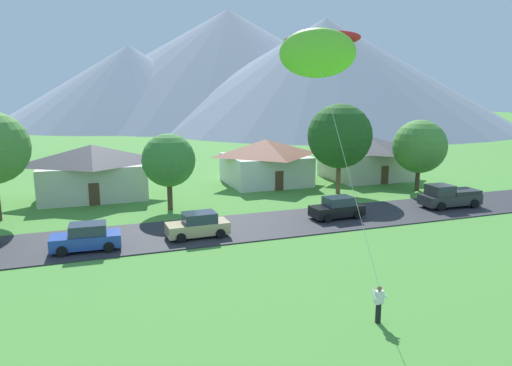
{
  "coord_description": "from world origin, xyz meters",
  "views": [
    {
      "loc": [
        -5.95,
        -2.79,
        9.73
      ],
      "look_at": [
        1.57,
        18.16,
        5.43
      ],
      "focal_mm": 32.57,
      "sensor_mm": 36.0,
      "label": 1
    }
  ],
  "objects_px": {
    "house_left_center": "(265,161)",
    "house_right_center": "(366,156)",
    "house_leftmost": "(93,171)",
    "pickup_truck_charcoal_west_side": "(449,196)",
    "tree_near_left": "(340,136)",
    "tree_right_of_center": "(420,147)",
    "parked_car_blue_east_end": "(87,238)",
    "kite_flyer_with_kite": "(317,54)",
    "parked_car_black_west_end": "(337,208)",
    "parked_car_tan_mid_east": "(198,225)",
    "tree_left_of_center": "(169,160)"
  },
  "relations": [
    {
      "from": "house_left_center",
      "to": "house_right_center",
      "type": "bearing_deg",
      "value": -4.63
    },
    {
      "from": "house_leftmost",
      "to": "pickup_truck_charcoal_west_side",
      "type": "xyz_separation_m",
      "value": [
        28.78,
        -14.49,
        -1.56
      ]
    },
    {
      "from": "tree_near_left",
      "to": "tree_right_of_center",
      "type": "height_order",
      "value": "tree_near_left"
    },
    {
      "from": "parked_car_blue_east_end",
      "to": "pickup_truck_charcoal_west_side",
      "type": "relative_size",
      "value": 0.81
    },
    {
      "from": "house_left_center",
      "to": "house_right_center",
      "type": "xyz_separation_m",
      "value": [
        12.09,
        -0.98,
        0.07
      ]
    },
    {
      "from": "pickup_truck_charcoal_west_side",
      "to": "kite_flyer_with_kite",
      "type": "bearing_deg",
      "value": -150.69
    },
    {
      "from": "house_leftmost",
      "to": "parked_car_blue_east_end",
      "type": "height_order",
      "value": "house_leftmost"
    },
    {
      "from": "house_leftmost",
      "to": "parked_car_black_west_end",
      "type": "distance_m",
      "value": 23.07
    },
    {
      "from": "parked_car_tan_mid_east",
      "to": "house_right_center",
      "type": "bearing_deg",
      "value": 33.91
    },
    {
      "from": "house_leftmost",
      "to": "house_right_center",
      "type": "xyz_separation_m",
      "value": [
        29.93,
        0.24,
        -0.03
      ]
    },
    {
      "from": "tree_left_of_center",
      "to": "parked_car_blue_east_end",
      "type": "height_order",
      "value": "tree_left_of_center"
    },
    {
      "from": "house_left_center",
      "to": "tree_left_of_center",
      "type": "bearing_deg",
      "value": -144.98
    },
    {
      "from": "house_leftmost",
      "to": "parked_car_tan_mid_east",
      "type": "distance_m",
      "value": 16.9
    },
    {
      "from": "tree_near_left",
      "to": "pickup_truck_charcoal_west_side",
      "type": "height_order",
      "value": "tree_near_left"
    },
    {
      "from": "tree_right_of_center",
      "to": "house_leftmost",
      "type": "bearing_deg",
      "value": 166.51
    },
    {
      "from": "house_leftmost",
      "to": "parked_car_blue_east_end",
      "type": "relative_size",
      "value": 2.38
    },
    {
      "from": "house_left_center",
      "to": "tree_near_left",
      "type": "bearing_deg",
      "value": -55.68
    },
    {
      "from": "tree_right_of_center",
      "to": "pickup_truck_charcoal_west_side",
      "type": "height_order",
      "value": "tree_right_of_center"
    },
    {
      "from": "house_left_center",
      "to": "tree_left_of_center",
      "type": "relative_size",
      "value": 1.36
    },
    {
      "from": "parked_car_tan_mid_east",
      "to": "pickup_truck_charcoal_west_side",
      "type": "height_order",
      "value": "pickup_truck_charcoal_west_side"
    },
    {
      "from": "house_leftmost",
      "to": "kite_flyer_with_kite",
      "type": "distance_m",
      "value": 28.34
    },
    {
      "from": "house_left_center",
      "to": "tree_left_of_center",
      "type": "xyz_separation_m",
      "value": [
        -11.81,
        -8.28,
        1.73
      ]
    },
    {
      "from": "tree_right_of_center",
      "to": "kite_flyer_with_kite",
      "type": "bearing_deg",
      "value": -139.95
    },
    {
      "from": "house_leftmost",
      "to": "parked_car_black_west_end",
      "type": "xyz_separation_m",
      "value": [
        17.94,
        -14.39,
        -1.75
      ]
    },
    {
      "from": "house_left_center",
      "to": "parked_car_tan_mid_east",
      "type": "distance_m",
      "value": 20.23
    },
    {
      "from": "parked_car_black_west_end",
      "to": "parked_car_tan_mid_east",
      "type": "height_order",
      "value": "same"
    },
    {
      "from": "tree_right_of_center",
      "to": "parked_car_blue_east_end",
      "type": "xyz_separation_m",
      "value": [
        -31.75,
        -8.35,
        -3.62
      ]
    },
    {
      "from": "kite_flyer_with_kite",
      "to": "house_right_center",
      "type": "bearing_deg",
      "value": 52.23
    },
    {
      "from": "tree_left_of_center",
      "to": "kite_flyer_with_kite",
      "type": "height_order",
      "value": "kite_flyer_with_kite"
    },
    {
      "from": "house_right_center",
      "to": "tree_left_of_center",
      "type": "height_order",
      "value": "tree_left_of_center"
    },
    {
      "from": "tree_right_of_center",
      "to": "kite_flyer_with_kite",
      "type": "height_order",
      "value": "kite_flyer_with_kite"
    },
    {
      "from": "house_left_center",
      "to": "kite_flyer_with_kite",
      "type": "distance_m",
      "value": 28.39
    },
    {
      "from": "house_left_center",
      "to": "kite_flyer_with_kite",
      "type": "height_order",
      "value": "kite_flyer_with_kite"
    },
    {
      "from": "parked_car_blue_east_end",
      "to": "parked_car_black_west_end",
      "type": "bearing_deg",
      "value": 4.34
    },
    {
      "from": "house_right_center",
      "to": "tree_left_of_center",
      "type": "relative_size",
      "value": 1.43
    },
    {
      "from": "tree_right_of_center",
      "to": "kite_flyer_with_kite",
      "type": "distance_m",
      "value": 27.71
    },
    {
      "from": "tree_right_of_center",
      "to": "kite_flyer_with_kite",
      "type": "relative_size",
      "value": 0.55
    },
    {
      "from": "parked_car_black_west_end",
      "to": "kite_flyer_with_kite",
      "type": "xyz_separation_m",
      "value": [
        -7.33,
        -10.3,
        10.75
      ]
    },
    {
      "from": "house_left_center",
      "to": "kite_flyer_with_kite",
      "type": "relative_size",
      "value": 0.68
    },
    {
      "from": "house_left_center",
      "to": "parked_car_blue_east_end",
      "type": "distance_m",
      "value": 25.18
    },
    {
      "from": "house_left_center",
      "to": "pickup_truck_charcoal_west_side",
      "type": "height_order",
      "value": "house_left_center"
    },
    {
      "from": "parked_car_black_west_end",
      "to": "parked_car_tan_mid_east",
      "type": "xyz_separation_m",
      "value": [
        -11.4,
        -1.09,
        0.0
      ]
    },
    {
      "from": "tree_near_left",
      "to": "parked_car_tan_mid_east",
      "type": "distance_m",
      "value": 19.4
    },
    {
      "from": "house_leftmost",
      "to": "parked_car_tan_mid_east",
      "type": "xyz_separation_m",
      "value": [
        6.54,
        -15.48,
        -1.75
      ]
    },
    {
      "from": "house_leftmost",
      "to": "tree_right_of_center",
      "type": "distance_m",
      "value": 32.04
    },
    {
      "from": "house_right_center",
      "to": "parked_car_black_west_end",
      "type": "relative_size",
      "value": 2.17
    },
    {
      "from": "tree_near_left",
      "to": "parked_car_black_west_end",
      "type": "xyz_separation_m",
      "value": [
        -4.83,
        -8.38,
        -4.8
      ]
    },
    {
      "from": "tree_left_of_center",
      "to": "parked_car_tan_mid_east",
      "type": "xyz_separation_m",
      "value": [
        0.52,
        -8.42,
        -3.38
      ]
    },
    {
      "from": "house_left_center",
      "to": "parked_car_black_west_end",
      "type": "distance_m",
      "value": 15.7
    },
    {
      "from": "house_leftmost",
      "to": "tree_near_left",
      "type": "bearing_deg",
      "value": -14.8
    }
  ]
}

